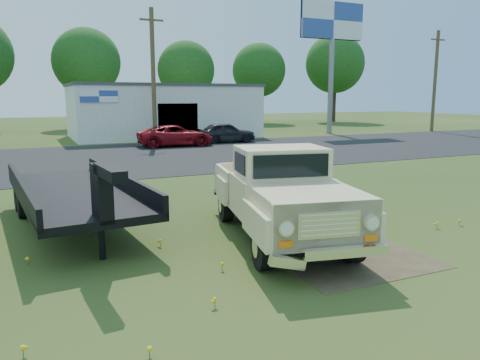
# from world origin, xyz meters

# --- Properties ---
(ground) EXTENTS (140.00, 140.00, 0.00)m
(ground) POSITION_xyz_m (0.00, 0.00, 0.00)
(ground) COLOR #223F14
(ground) RESTS_ON ground
(asphalt_lot) EXTENTS (90.00, 14.00, 0.02)m
(asphalt_lot) POSITION_xyz_m (0.00, 15.00, 0.00)
(asphalt_lot) COLOR black
(asphalt_lot) RESTS_ON ground
(dirt_patch_a) EXTENTS (3.00, 2.00, 0.01)m
(dirt_patch_a) POSITION_xyz_m (1.50, -3.00, 0.00)
(dirt_patch_a) COLOR #443624
(dirt_patch_a) RESTS_ON ground
(dirt_patch_b) EXTENTS (2.20, 1.60, 0.01)m
(dirt_patch_b) POSITION_xyz_m (-2.00, 3.50, 0.00)
(dirt_patch_b) COLOR #443624
(dirt_patch_b) RESTS_ON ground
(commercial_building) EXTENTS (14.20, 8.20, 4.15)m
(commercial_building) POSITION_xyz_m (6.00, 26.99, 2.10)
(commercial_building) COLOR silver
(commercial_building) RESTS_ON ground
(billboard) EXTENTS (6.10, 0.45, 11.05)m
(billboard) POSITION_xyz_m (20.00, 24.04, 8.54)
(billboard) COLOR slate
(billboard) RESTS_ON ground
(utility_pole_mid) EXTENTS (1.60, 0.30, 9.00)m
(utility_pole_mid) POSITION_xyz_m (4.00, 22.00, 4.60)
(utility_pole_mid) COLOR #4D3A24
(utility_pole_mid) RESTS_ON ground
(utility_pole_east) EXTENTS (1.60, 0.30, 9.00)m
(utility_pole_east) POSITION_xyz_m (30.00, 22.00, 4.60)
(utility_pole_east) COLOR #4D3A24
(utility_pole_east) RESTS_ON ground
(treeline_d) EXTENTS (6.72, 6.72, 10.00)m
(treeline_d) POSITION_xyz_m (2.00, 40.50, 6.62)
(treeline_d) COLOR #332517
(treeline_d) RESTS_ON ground
(treeline_e) EXTENTS (6.08, 6.08, 9.04)m
(treeline_e) POSITION_xyz_m (12.00, 39.00, 5.98)
(treeline_e) COLOR #332517
(treeline_e) RESTS_ON ground
(treeline_f) EXTENTS (6.40, 6.40, 9.52)m
(treeline_f) POSITION_xyz_m (22.00, 41.50, 6.30)
(treeline_f) COLOR #332517
(treeline_f) RESTS_ON ground
(treeline_g) EXTENTS (7.36, 7.36, 10.95)m
(treeline_g) POSITION_xyz_m (32.00, 40.00, 7.25)
(treeline_g) COLOR #332517
(treeline_g) RESTS_ON ground
(vintage_pickup_truck) EXTENTS (3.40, 6.13, 2.10)m
(vintage_pickup_truck) POSITION_xyz_m (0.86, -0.96, 1.05)
(vintage_pickup_truck) COLOR beige
(vintage_pickup_truck) RESTS_ON ground
(flatbed_trailer) EXTENTS (3.05, 7.47, 1.99)m
(flatbed_trailer) POSITION_xyz_m (-3.26, 2.07, 0.99)
(flatbed_trailer) COLOR black
(flatbed_trailer) RESTS_ON ground
(red_pickup) EXTENTS (4.92, 2.36, 1.35)m
(red_pickup) POSITION_xyz_m (4.67, 19.35, 0.68)
(red_pickup) COLOR maroon
(red_pickup) RESTS_ON ground
(dark_sedan) EXTENTS (4.22, 1.99, 1.39)m
(dark_sedan) POSITION_xyz_m (8.58, 20.27, 0.70)
(dark_sedan) COLOR black
(dark_sedan) RESTS_ON ground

